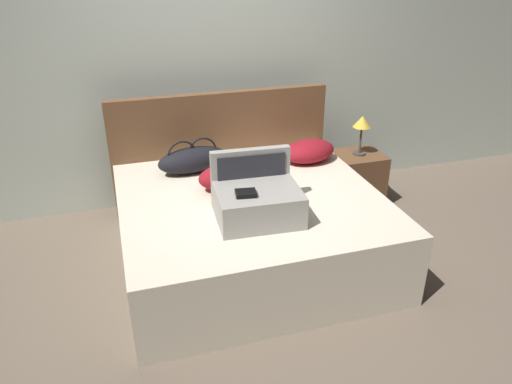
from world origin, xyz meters
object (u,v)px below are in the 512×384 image
table_lamp (362,124)px  pillow_near_headboard (231,176)px  duffel_bag (193,159)px  pillow_center_head (309,151)px  bed (251,229)px  hard_case_large (257,199)px  nightstand (357,178)px

table_lamp → pillow_near_headboard: bearing=-160.9°
duffel_bag → pillow_center_head: bearing=-4.5°
duffel_bag → table_lamp: table_lamp is taller
bed → hard_case_large: 0.52m
pillow_near_headboard → nightstand: pillow_near_headboard is taller
hard_case_large → duffel_bag: bearing=111.0°
bed → hard_case_large: (-0.05, -0.31, 0.41)m
duffel_bag → table_lamp: (1.56, 0.07, 0.12)m
hard_case_large → pillow_center_head: hard_case_large is taller
pillow_near_headboard → nightstand: size_ratio=1.01×
bed → nightstand: size_ratio=3.85×
bed → pillow_center_head: pillow_center_head is taller
pillow_center_head → hard_case_large: bearing=-131.6°
hard_case_large → pillow_near_headboard: bearing=100.5°
hard_case_large → table_lamp: (1.28, 0.95, 0.09)m
bed → nightstand: 1.39m
duffel_bag → pillow_near_headboard: size_ratio=1.22×
bed → hard_case_large: hard_case_large is taller
table_lamp → bed: bearing=-152.6°
duffel_bag → nightstand: 1.61m
duffel_bag → pillow_center_head: 0.99m
nightstand → table_lamp: bearing=0.0°
duffel_bag → hard_case_large: bearing=-72.5°
hard_case_large → table_lamp: 1.59m
nightstand → table_lamp: (0.00, 0.00, 0.53)m
duffel_bag → pillow_near_headboard: 0.45m
pillow_center_head → nightstand: size_ratio=0.94×
hard_case_large → pillow_center_head: size_ratio=1.25×
bed → hard_case_large: size_ratio=3.26×
pillow_near_headboard → pillow_center_head: (0.77, 0.32, -0.01)m
duffel_bag → pillow_center_head: (0.99, -0.08, -0.01)m
pillow_near_headboard → nightstand: (1.34, 0.46, -0.41)m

